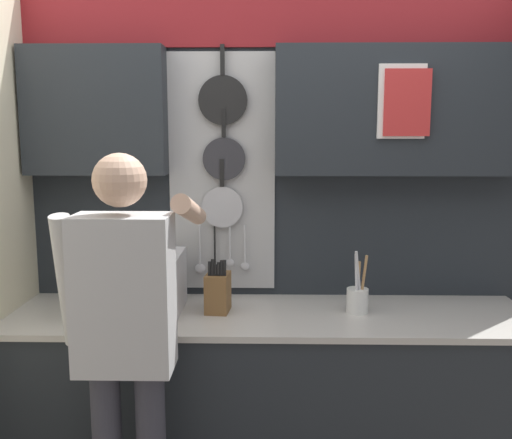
# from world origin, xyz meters

# --- Properties ---
(base_cabinet_counter) EXTENTS (2.55, 0.67, 0.89)m
(base_cabinet_counter) POSITION_xyz_m (0.00, -0.00, 0.44)
(base_cabinet_counter) COLOR #23282D
(base_cabinet_counter) RESTS_ON ground_plane
(back_wall_unit) EXTENTS (3.12, 0.23, 2.55)m
(back_wall_unit) POSITION_xyz_m (0.02, 0.30, 1.54)
(back_wall_unit) COLOR #23282D
(back_wall_unit) RESTS_ON ground_plane
(microwave) EXTENTS (0.47, 0.39, 0.29)m
(microwave) POSITION_xyz_m (-0.68, 0.02, 1.03)
(microwave) COLOR silver
(microwave) RESTS_ON base_cabinet_counter
(knife_block) EXTENTS (0.12, 0.16, 0.27)m
(knife_block) POSITION_xyz_m (-0.26, 0.02, 0.99)
(knife_block) COLOR brown
(knife_block) RESTS_ON base_cabinet_counter
(utensil_crock) EXTENTS (0.11, 0.11, 0.31)m
(utensil_crock) POSITION_xyz_m (0.42, 0.02, 0.96)
(utensil_crock) COLOR white
(utensil_crock) RESTS_ON base_cabinet_counter
(person) EXTENTS (0.54, 0.66, 1.69)m
(person) POSITION_xyz_m (-0.58, -0.54, 1.01)
(person) COLOR #383842
(person) RESTS_ON ground_plane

